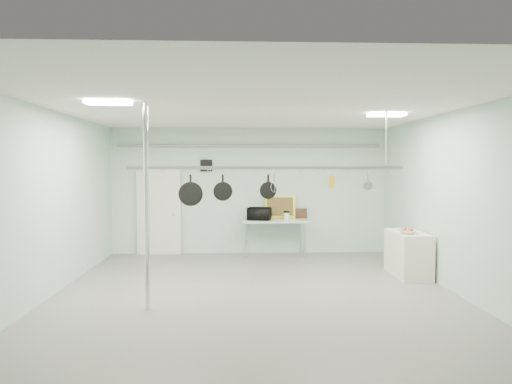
{
  "coord_description": "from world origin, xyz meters",
  "views": [
    {
      "loc": [
        -0.3,
        -7.63,
        2.22
      ],
      "look_at": [
        0.04,
        1.0,
        1.74
      ],
      "focal_mm": 32.0,
      "sensor_mm": 36.0,
      "label": 1
    }
  ],
  "objects_px": {
    "fruit_bowl": "(408,232)",
    "skillet_right": "(268,186)",
    "prep_table": "(274,223)",
    "side_cabinet": "(408,254)",
    "pot_rack": "(267,166)",
    "chrome_pole": "(147,207)",
    "coffee_canister": "(287,216)",
    "skillet_left": "(191,190)",
    "skillet_mid": "(223,188)",
    "microwave": "(259,214)"
  },
  "relations": [
    {
      "from": "microwave",
      "to": "fruit_bowl",
      "type": "height_order",
      "value": "microwave"
    },
    {
      "from": "skillet_left",
      "to": "skillet_right",
      "type": "distance_m",
      "value": 1.35
    },
    {
      "from": "skillet_right",
      "to": "side_cabinet",
      "type": "bearing_deg",
      "value": 8.78
    },
    {
      "from": "chrome_pole",
      "to": "fruit_bowl",
      "type": "distance_m",
      "value": 5.08
    },
    {
      "from": "coffee_canister",
      "to": "skillet_mid",
      "type": "distance_m",
      "value": 3.68
    },
    {
      "from": "chrome_pole",
      "to": "coffee_canister",
      "type": "xyz_separation_m",
      "value": [
        2.61,
        4.17,
        -0.61
      ]
    },
    {
      "from": "chrome_pole",
      "to": "skillet_left",
      "type": "relative_size",
      "value": 5.85
    },
    {
      "from": "coffee_canister",
      "to": "prep_table",
      "type": "bearing_deg",
      "value": 173.47
    },
    {
      "from": "pot_rack",
      "to": "prep_table",
      "type": "bearing_deg",
      "value": 83.09
    },
    {
      "from": "side_cabinet",
      "to": "skillet_right",
      "type": "distance_m",
      "value": 3.44
    },
    {
      "from": "fruit_bowl",
      "to": "skillet_right",
      "type": "bearing_deg",
      "value": -163.58
    },
    {
      "from": "fruit_bowl",
      "to": "chrome_pole",
      "type": "bearing_deg",
      "value": -159.96
    },
    {
      "from": "fruit_bowl",
      "to": "skillet_right",
      "type": "distance_m",
      "value": 3.07
    },
    {
      "from": "prep_table",
      "to": "fruit_bowl",
      "type": "distance_m",
      "value": 3.47
    },
    {
      "from": "prep_table",
      "to": "side_cabinet",
      "type": "xyz_separation_m",
      "value": [
        2.55,
        -2.2,
        -0.38
      ]
    },
    {
      "from": "side_cabinet",
      "to": "fruit_bowl",
      "type": "height_order",
      "value": "fruit_bowl"
    },
    {
      "from": "coffee_canister",
      "to": "skillet_left",
      "type": "distance_m",
      "value": 3.93
    },
    {
      "from": "coffee_canister",
      "to": "fruit_bowl",
      "type": "relative_size",
      "value": 0.51
    },
    {
      "from": "chrome_pole",
      "to": "skillet_left",
      "type": "xyz_separation_m",
      "value": [
        0.58,
        0.9,
        0.21
      ]
    },
    {
      "from": "prep_table",
      "to": "skillet_mid",
      "type": "xyz_separation_m",
      "value": [
        -1.16,
        -3.3,
        1.02
      ]
    },
    {
      "from": "chrome_pole",
      "to": "coffee_canister",
      "type": "relative_size",
      "value": 18.09
    },
    {
      "from": "side_cabinet",
      "to": "microwave",
      "type": "height_order",
      "value": "microwave"
    },
    {
      "from": "side_cabinet",
      "to": "microwave",
      "type": "xyz_separation_m",
      "value": [
        -2.92,
        2.16,
        0.61
      ]
    },
    {
      "from": "side_cabinet",
      "to": "skillet_right",
      "type": "bearing_deg",
      "value": -159.37
    },
    {
      "from": "fruit_bowl",
      "to": "skillet_left",
      "type": "xyz_separation_m",
      "value": [
        -4.15,
        -0.83,
        0.87
      ]
    },
    {
      "from": "microwave",
      "to": "skillet_mid",
      "type": "height_order",
      "value": "skillet_mid"
    },
    {
      "from": "side_cabinet",
      "to": "skillet_left",
      "type": "relative_size",
      "value": 2.19
    },
    {
      "from": "pot_rack",
      "to": "fruit_bowl",
      "type": "distance_m",
      "value": 3.22
    },
    {
      "from": "side_cabinet",
      "to": "skillet_right",
      "type": "height_order",
      "value": "skillet_right"
    },
    {
      "from": "prep_table",
      "to": "coffee_canister",
      "type": "bearing_deg",
      "value": -6.53
    },
    {
      "from": "prep_table",
      "to": "fruit_bowl",
      "type": "xyz_separation_m",
      "value": [
        2.43,
        -2.47,
        0.11
      ]
    },
    {
      "from": "chrome_pole",
      "to": "skillet_left",
      "type": "bearing_deg",
      "value": 57.19
    },
    {
      "from": "side_cabinet",
      "to": "fruit_bowl",
      "type": "distance_m",
      "value": 0.58
    },
    {
      "from": "skillet_right",
      "to": "fruit_bowl",
      "type": "bearing_deg",
      "value": 4.57
    },
    {
      "from": "skillet_left",
      "to": "side_cabinet",
      "type": "bearing_deg",
      "value": 10.12
    },
    {
      "from": "prep_table",
      "to": "coffee_canister",
      "type": "relative_size",
      "value": 9.05
    },
    {
      "from": "chrome_pole",
      "to": "fruit_bowl",
      "type": "xyz_separation_m",
      "value": [
        4.73,
        1.73,
        -0.66
      ]
    },
    {
      "from": "prep_table",
      "to": "side_cabinet",
      "type": "height_order",
      "value": "prep_table"
    },
    {
      "from": "fruit_bowl",
      "to": "skillet_right",
      "type": "height_order",
      "value": "skillet_right"
    },
    {
      "from": "side_cabinet",
      "to": "pot_rack",
      "type": "relative_size",
      "value": 0.25
    },
    {
      "from": "side_cabinet",
      "to": "skillet_mid",
      "type": "xyz_separation_m",
      "value": [
        -3.71,
        -1.1,
        1.4
      ]
    },
    {
      "from": "pot_rack",
      "to": "skillet_right",
      "type": "bearing_deg",
      "value": 0.0
    },
    {
      "from": "pot_rack",
      "to": "skillet_right",
      "type": "distance_m",
      "value": 0.35
    },
    {
      "from": "side_cabinet",
      "to": "skillet_mid",
      "type": "bearing_deg",
      "value": -163.5
    },
    {
      "from": "skillet_mid",
      "to": "skillet_right",
      "type": "xyz_separation_m",
      "value": [
        0.79,
        0.0,
        0.03
      ]
    },
    {
      "from": "pot_rack",
      "to": "skillet_left",
      "type": "distance_m",
      "value": 1.38
    },
    {
      "from": "chrome_pole",
      "to": "prep_table",
      "type": "relative_size",
      "value": 2.0
    },
    {
      "from": "coffee_canister",
      "to": "skillet_mid",
      "type": "height_order",
      "value": "skillet_mid"
    },
    {
      "from": "side_cabinet",
      "to": "coffee_canister",
      "type": "relative_size",
      "value": 6.78
    },
    {
      "from": "skillet_left",
      "to": "skillet_mid",
      "type": "bearing_deg",
      "value": -4.32
    }
  ]
}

